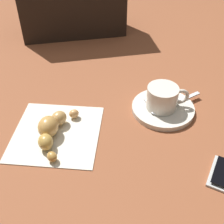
% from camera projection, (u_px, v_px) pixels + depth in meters
% --- Properties ---
extents(ground_plane, '(1.80, 1.80, 0.00)m').
position_uv_depth(ground_plane, '(112.00, 119.00, 0.63)').
color(ground_plane, brown).
extents(saucer, '(0.14, 0.14, 0.01)m').
position_uv_depth(saucer, '(163.00, 109.00, 0.65)').
color(saucer, silver).
rests_on(saucer, ground).
extents(espresso_cup, '(0.09, 0.07, 0.05)m').
position_uv_depth(espresso_cup, '(163.00, 97.00, 0.63)').
color(espresso_cup, silver).
rests_on(espresso_cup, saucer).
extents(teaspoon, '(0.13, 0.07, 0.01)m').
position_uv_depth(teaspoon, '(168.00, 106.00, 0.64)').
color(teaspoon, silver).
rests_on(teaspoon, saucer).
extents(sugar_packet, '(0.07, 0.03, 0.01)m').
position_uv_depth(sugar_packet, '(158.00, 99.00, 0.66)').
color(sugar_packet, white).
rests_on(sugar_packet, saucer).
extents(napkin, '(0.20, 0.21, 0.00)m').
position_uv_depth(napkin, '(57.00, 133.00, 0.60)').
color(napkin, silver).
rests_on(napkin, ground).
extents(croissant, '(0.09, 0.14, 0.04)m').
position_uv_depth(croissant, '(51.00, 128.00, 0.58)').
color(croissant, tan).
rests_on(croissant, napkin).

